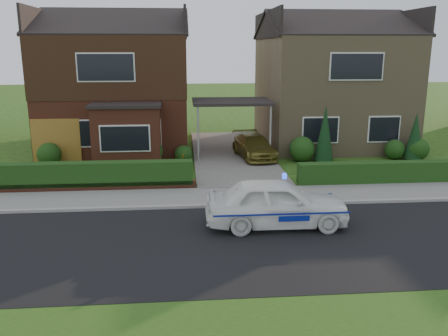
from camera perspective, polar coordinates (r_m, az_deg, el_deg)
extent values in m
plane|color=#204512|center=(13.44, 5.64, -8.86)|extent=(120.00, 120.00, 0.00)
cube|color=black|center=(13.44, 5.64, -8.86)|extent=(60.00, 6.00, 0.02)
cube|color=#9E9993|center=(16.23, 3.70, -4.45)|extent=(60.00, 0.16, 0.12)
cube|color=slate|center=(17.22, 3.19, -3.37)|extent=(60.00, 2.00, 0.10)
cube|color=#666059|center=(23.84, 0.89, 1.68)|extent=(3.80, 12.00, 0.12)
cube|color=brown|center=(26.48, -12.50, 8.84)|extent=(7.20, 8.00, 5.80)
cube|color=white|center=(23.02, -17.49, 3.96)|extent=(1.80, 0.08, 1.30)
cube|color=white|center=(22.54, -9.59, 4.22)|extent=(1.60, 0.08, 1.30)
cube|color=white|center=(22.41, -14.04, 11.67)|extent=(2.60, 0.08, 1.30)
cube|color=black|center=(26.39, -12.68, 11.97)|extent=(7.26, 8.06, 2.90)
cube|color=brown|center=(21.95, -11.60, 3.72)|extent=(3.00, 1.40, 2.70)
cube|color=black|center=(21.74, -11.78, 7.40)|extent=(3.20, 1.60, 0.14)
cube|color=#96815C|center=(27.48, 12.54, 9.03)|extent=(7.20, 8.00, 5.80)
cube|color=white|center=(23.40, 11.52, 4.50)|extent=(1.80, 0.08, 1.30)
cube|color=white|center=(24.48, 18.68, 4.45)|extent=(1.60, 0.08, 1.30)
cube|color=white|center=(23.59, 15.66, 11.68)|extent=(2.60, 0.08, 1.30)
cube|color=black|center=(23.40, 0.91, 8.00)|extent=(3.80, 3.00, 0.14)
cylinder|color=gray|center=(22.10, -3.13, 4.07)|extent=(0.10, 0.10, 2.70)
cylinder|color=gray|center=(22.46, 5.59, 4.19)|extent=(0.10, 0.10, 2.70)
cube|color=#976521|center=(23.26, -19.51, 3.03)|extent=(2.20, 0.10, 2.10)
cube|color=brown|center=(18.50, -15.45, -2.20)|extent=(7.70, 0.25, 0.36)
cube|color=#183A12|center=(18.69, -15.34, -2.60)|extent=(7.50, 0.55, 0.90)
cube|color=#183A12|center=(20.00, 19.36, -1.80)|extent=(7.50, 0.55, 0.80)
sphere|color=#183A12|center=(22.99, -20.29, 1.53)|extent=(1.08, 1.08, 1.08)
sphere|color=#183A12|center=(22.00, -9.09, 2.02)|extent=(1.32, 1.32, 1.32)
sphere|color=#183A12|center=(22.28, -4.90, 1.68)|extent=(0.84, 0.84, 0.84)
sphere|color=#183A12|center=(22.73, 9.36, 2.26)|extent=(1.20, 1.20, 1.20)
sphere|color=#183A12|center=(24.38, 19.84, 2.12)|extent=(0.96, 0.96, 0.96)
sphere|color=#183A12|center=(24.54, 22.27, 2.11)|extent=(1.08, 1.08, 1.08)
cone|color=black|center=(22.67, 12.01, 3.91)|extent=(0.90, 0.90, 2.60)
cone|color=black|center=(24.35, 21.97, 3.40)|extent=(0.90, 0.90, 2.20)
imported|color=white|center=(14.36, 6.36, -4.24)|extent=(1.79, 4.30, 1.46)
sphere|color=#193FF2|center=(14.17, 7.29, -1.11)|extent=(0.17, 0.17, 0.17)
cube|color=navy|center=(13.58, 7.05, -5.62)|extent=(3.93, 0.02, 0.05)
cube|color=navy|center=(15.18, 5.73, -3.41)|extent=(3.93, 0.01, 0.05)
ellipsoid|color=black|center=(14.00, 1.65, -3.42)|extent=(0.22, 0.17, 0.21)
sphere|color=white|center=(13.94, 1.74, -3.53)|extent=(0.11, 0.11, 0.11)
sphere|color=black|center=(13.94, 1.74, -2.89)|extent=(0.13, 0.13, 0.13)
cone|color=black|center=(13.92, 1.55, -2.63)|extent=(0.04, 0.04, 0.05)
cone|color=black|center=(13.93, 1.92, -2.62)|extent=(0.04, 0.04, 0.05)
imported|color=olive|center=(22.87, 3.64, 2.65)|extent=(2.00, 3.89, 1.08)
imported|color=gray|center=(19.13, -15.45, -1.13)|extent=(0.38, 0.27, 0.70)
imported|color=gray|center=(20.84, -5.16, 0.69)|extent=(0.54, 0.52, 0.77)
imported|color=gray|center=(18.80, -5.18, -0.82)|extent=(0.46, 0.46, 0.77)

